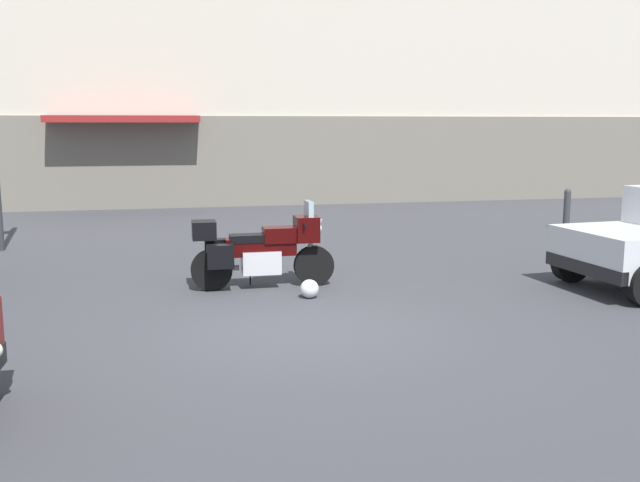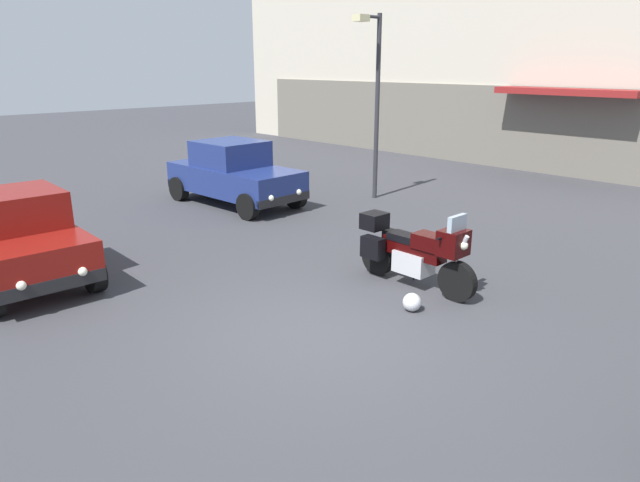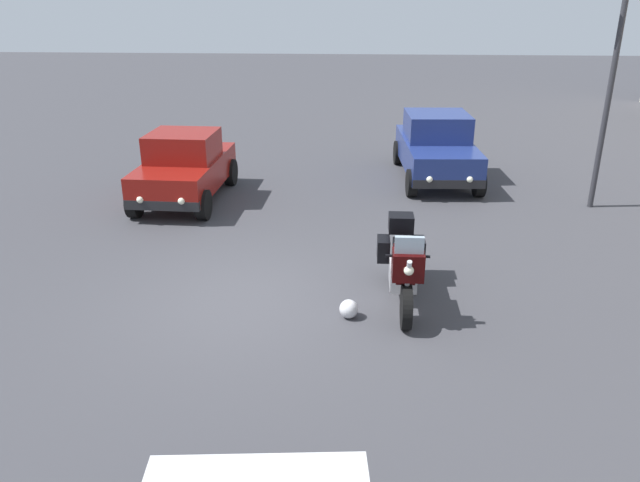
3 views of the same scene
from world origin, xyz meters
name	(u,v)px [view 3 (image 3 of 3)]	position (x,y,z in m)	size (l,w,h in m)	color
ground_plane	(252,302)	(0.00, 0.00, 0.00)	(80.00, 80.00, 0.00)	#38383D
motorcycle	(404,263)	(-0.22, 2.32, 0.62)	(2.26, 0.76, 1.36)	black
helmet	(349,309)	(0.40, 1.50, 0.14)	(0.28, 0.28, 0.28)	silver
car_hatchback_near	(436,147)	(-7.01, 3.55, 0.81)	(3.94, 1.96, 1.64)	navy
car_compact_side	(185,167)	(-4.90, -2.31, 0.77)	(3.52, 1.80, 1.56)	maroon
streetlamp_curbside	(606,73)	(-4.97, 6.63, 2.89)	(0.28, 0.94, 4.75)	#2D2D33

